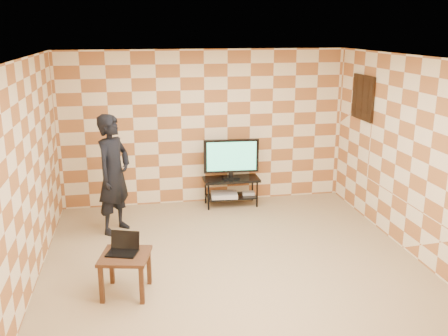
{
  "coord_description": "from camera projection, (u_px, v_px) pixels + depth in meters",
  "views": [
    {
      "loc": [
        -1.21,
        -6.01,
        3.06
      ],
      "look_at": [
        0.0,
        0.6,
        1.15
      ],
      "focal_mm": 40.0,
      "sensor_mm": 36.0,
      "label": 1
    }
  ],
  "objects": [
    {
      "name": "floor",
      "position": [
        232.0,
        262.0,
        6.74
      ],
      "size": [
        5.0,
        5.0,
        0.0
      ],
      "primitive_type": "plane",
      "color": "tan",
      "rests_on": "ground"
    },
    {
      "name": "wall_back",
      "position": [
        205.0,
        128.0,
        8.73
      ],
      "size": [
        5.0,
        0.02,
        2.7
      ],
      "primitive_type": "cube",
      "color": "beige",
      "rests_on": "ground"
    },
    {
      "name": "wall_front",
      "position": [
        293.0,
        248.0,
        4.0
      ],
      "size": [
        5.0,
        0.02,
        2.7
      ],
      "primitive_type": "cube",
      "color": "beige",
      "rests_on": "ground"
    },
    {
      "name": "wall_left",
      "position": [
        27.0,
        176.0,
        5.94
      ],
      "size": [
        0.02,
        5.0,
        2.7
      ],
      "primitive_type": "cube",
      "color": "beige",
      "rests_on": "ground"
    },
    {
      "name": "wall_right",
      "position": [
        412.0,
        157.0,
        6.8
      ],
      "size": [
        0.02,
        5.0,
        2.7
      ],
      "primitive_type": "cube",
      "color": "beige",
      "rests_on": "ground"
    },
    {
      "name": "ceiling",
      "position": [
        233.0,
        58.0,
        6.0
      ],
      "size": [
        5.0,
        5.0,
        0.02
      ],
      "primitive_type": "cube",
      "color": "white",
      "rests_on": "wall_back"
    },
    {
      "name": "wall_art",
      "position": [
        363.0,
        98.0,
        8.1
      ],
      "size": [
        0.04,
        0.72,
        0.72
      ],
      "color": "black",
      "rests_on": "wall_right"
    },
    {
      "name": "tv_stand",
      "position": [
        231.0,
        185.0,
        8.78
      ],
      "size": [
        0.98,
        0.44,
        0.5
      ],
      "color": "black",
      "rests_on": "floor"
    },
    {
      "name": "tv",
      "position": [
        231.0,
        157.0,
        8.63
      ],
      "size": [
        0.96,
        0.2,
        0.7
      ],
      "color": "black",
      "rests_on": "tv_stand"
    },
    {
      "name": "dvd_player",
      "position": [
        224.0,
        195.0,
        8.77
      ],
      "size": [
        0.48,
        0.37,
        0.08
      ],
      "primitive_type": "cube",
      "rotation": [
        0.0,
        0.0,
        -0.09
      ],
      "color": "silver",
      "rests_on": "tv_stand"
    },
    {
      "name": "game_console",
      "position": [
        248.0,
        193.0,
        8.89
      ],
      "size": [
        0.23,
        0.18,
        0.05
      ],
      "primitive_type": "cube",
      "rotation": [
        0.0,
        0.0,
        -0.11
      ],
      "color": "silver",
      "rests_on": "tv_stand"
    },
    {
      "name": "side_table",
      "position": [
        125.0,
        261.0,
        5.84
      ],
      "size": [
        0.66,
        0.66,
        0.5
      ],
      "color": "#361D11",
      "rests_on": "floor"
    },
    {
      "name": "laptop",
      "position": [
        123.0,
        248.0,
        5.87
      ],
      "size": [
        0.41,
        0.37,
        0.23
      ],
      "color": "black",
      "rests_on": "side_table"
    },
    {
      "name": "person",
      "position": [
        114.0,
        174.0,
        7.51
      ],
      "size": [
        0.74,
        0.8,
        1.83
      ],
      "primitive_type": "imported",
      "rotation": [
        0.0,
        0.0,
        0.98
      ],
      "color": "black",
      "rests_on": "floor"
    }
  ]
}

